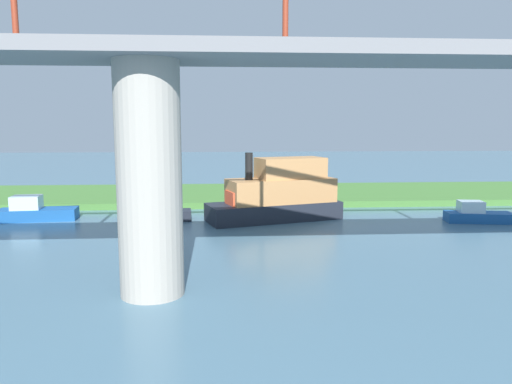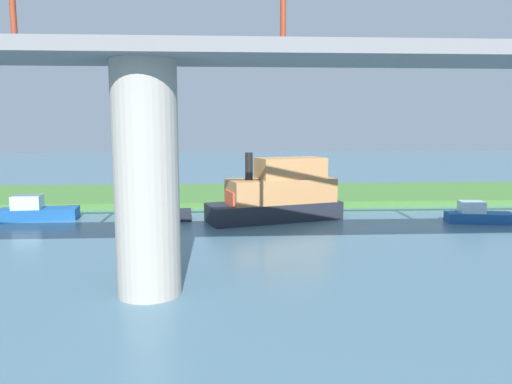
% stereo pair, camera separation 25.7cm
% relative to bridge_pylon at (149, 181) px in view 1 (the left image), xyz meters
% --- Properties ---
extents(ground_plane, '(160.00, 160.00, 0.00)m').
position_rel_bridge_pylon_xyz_m(ground_plane, '(-5.56, -18.57, -4.36)').
color(ground_plane, '#476B7F').
extents(grassy_bank, '(80.00, 12.00, 0.50)m').
position_rel_bridge_pylon_xyz_m(grassy_bank, '(-5.56, -24.57, -4.11)').
color(grassy_bank, '#427533').
rests_on(grassy_bank, ground).
extents(bridge_pylon, '(2.40, 2.40, 8.72)m').
position_rel_bridge_pylon_xyz_m(bridge_pylon, '(0.00, 0.00, 0.00)').
color(bridge_pylon, '#9E998E').
rests_on(bridge_pylon, ground).
extents(bridge_span, '(73.91, 4.30, 3.25)m').
position_rel_bridge_pylon_xyz_m(bridge_span, '(0.00, -0.01, 4.85)').
color(bridge_span, slate).
rests_on(bridge_span, bridge_pylon).
extents(person_on_bank, '(0.50, 0.50, 1.39)m').
position_rel_bridge_pylon_xyz_m(person_on_bank, '(-4.67, -21.48, -3.16)').
color(person_on_bank, '#2D334C').
rests_on(person_on_bank, grassy_bank).
extents(mooring_post, '(0.20, 0.20, 1.02)m').
position_rel_bridge_pylon_xyz_m(mooring_post, '(-2.87, -20.41, -3.35)').
color(mooring_post, brown).
rests_on(mooring_post, grassy_bank).
extents(motorboat_white, '(9.51, 5.52, 4.61)m').
position_rel_bridge_pylon_xyz_m(motorboat_white, '(-6.40, -14.22, -2.65)').
color(motorboat_white, '#1E232D').
rests_on(motorboat_white, ground).
extents(houseboat_blue, '(4.47, 1.94, 1.45)m').
position_rel_bridge_pylon_xyz_m(houseboat_blue, '(1.86, -14.35, -3.84)').
color(houseboat_blue, '#1E232D').
rests_on(houseboat_blue, ground).
extents(riverboat_paddlewheel, '(4.41, 2.15, 1.41)m').
position_rel_bridge_pylon_xyz_m(riverboat_paddlewheel, '(-19.48, -12.49, -3.86)').
color(riverboat_paddlewheel, '#195199').
rests_on(riverboat_paddlewheel, ground).
extents(skiff_small, '(5.23, 2.35, 1.69)m').
position_rel_bridge_pylon_xyz_m(skiff_small, '(10.08, -15.02, -3.76)').
color(skiff_small, '#195199').
rests_on(skiff_small, ground).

